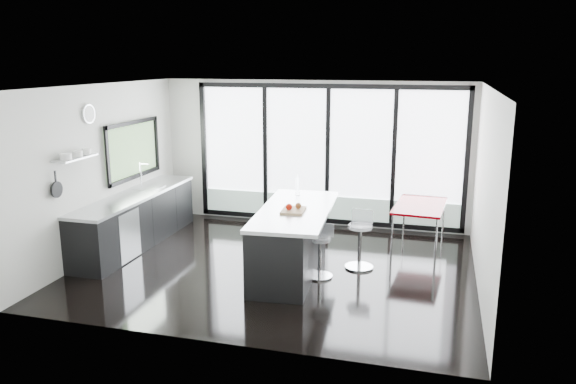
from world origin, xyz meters
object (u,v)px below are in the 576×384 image
(bar_stool_far, at_px, (360,246))
(red_table, at_px, (419,226))
(bar_stool_near, at_px, (320,257))
(island, at_px, (290,239))

(bar_stool_far, distance_m, red_table, 1.54)
(bar_stool_far, bearing_deg, bar_stool_near, -131.24)
(island, height_order, bar_stool_near, island)
(bar_stool_near, distance_m, bar_stool_far, 0.74)
(bar_stool_near, height_order, bar_stool_far, bar_stool_far)
(island, distance_m, red_table, 2.51)
(bar_stool_far, height_order, red_table, red_table)
(island, xyz_separation_m, red_table, (1.85, 1.70, -0.13))
(island, bearing_deg, bar_stool_near, -14.03)
(island, bearing_deg, red_table, 42.47)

